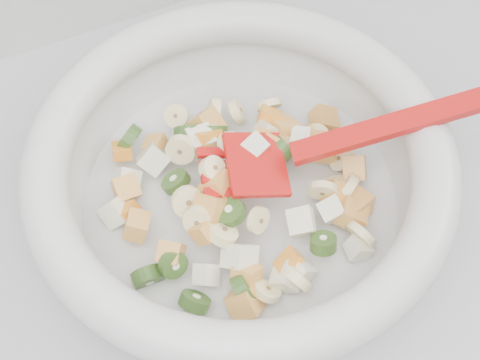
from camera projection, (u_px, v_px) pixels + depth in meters
name	position (u px, v px, depth m)	size (l,w,h in m)	color
counter	(330.00, 325.00, 1.02)	(2.00, 0.60, 0.90)	#9F9FA4
mixing_bowl	(241.00, 175.00, 0.56)	(0.41, 0.36, 0.12)	beige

